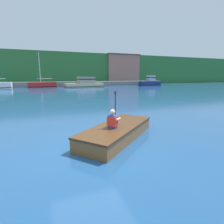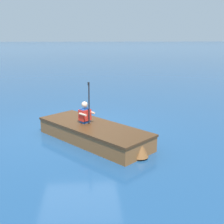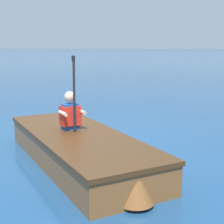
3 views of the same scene
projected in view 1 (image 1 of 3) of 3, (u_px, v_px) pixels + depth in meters
name	position (u px, v px, depth m)	size (l,w,h in m)	color
ground_plane	(91.00, 147.00, 5.11)	(300.00, 300.00, 0.00)	navy
shoreline_ridge	(49.00, 70.00, 48.91)	(120.00, 20.00, 7.58)	#2D6B33
waterfront_office_block_center	(118.00, 69.00, 49.60)	(9.06, 9.21, 7.70)	#9E6B5B
marina_dock	(52.00, 84.00, 34.73)	(49.70, 2.40, 0.90)	slate
moored_boat_dock_west_end	(150.00, 82.00, 37.56)	(4.78, 1.49, 2.19)	navy
moored_boat_dock_center_far	(85.00, 83.00, 33.03)	(7.39, 2.98, 1.90)	#CCB789
moored_boat_dock_east_inner	(42.00, 85.00, 31.42)	(4.94, 2.37, 6.10)	red
rowboat_foreground	(118.00, 130.00, 5.84)	(3.31, 3.09, 0.44)	brown
person_paddler	(113.00, 120.00, 5.43)	(0.46, 0.46, 1.13)	#1E4CA5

